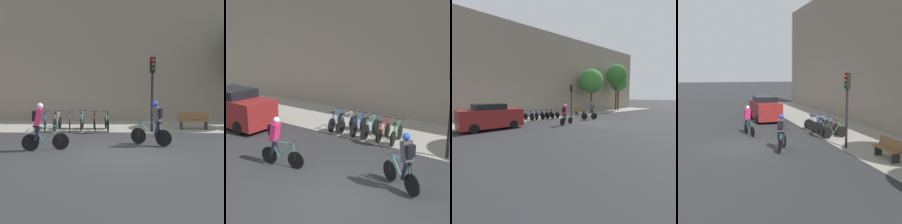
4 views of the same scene
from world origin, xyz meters
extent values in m
plane|color=#2B2B2D|center=(0.00, 0.00, 0.00)|extent=(200.00, 200.00, 0.00)
cube|color=gray|center=(0.00, 6.75, 0.00)|extent=(44.00, 4.50, 0.01)
cube|color=gray|center=(0.00, 9.30, 5.38)|extent=(44.00, 0.60, 10.77)
cylinder|color=black|center=(-2.21, 0.83, 0.31)|extent=(0.62, 0.16, 0.62)
cylinder|color=black|center=(-3.28, 0.60, 0.31)|extent=(0.62, 0.16, 0.62)
cylinder|color=teal|center=(-2.58, 0.75, 0.59)|extent=(0.59, 0.16, 0.62)
cylinder|color=teal|center=(-2.97, 0.67, 0.58)|extent=(0.28, 0.10, 0.58)
cylinder|color=teal|center=(-2.69, 0.73, 0.88)|extent=(0.80, 0.20, 0.07)
cylinder|color=teal|center=(-3.07, 0.65, 0.30)|extent=(0.43, 0.12, 0.05)
cylinder|color=teal|center=(-3.18, 0.62, 0.59)|extent=(0.23, 0.08, 0.56)
cylinder|color=teal|center=(-2.26, 0.82, 0.60)|extent=(0.13, 0.06, 0.59)
cylinder|color=black|center=(-2.30, 0.81, 0.93)|extent=(0.12, 0.46, 0.03)
cube|color=black|center=(-3.09, 0.64, 0.90)|extent=(0.21, 0.12, 0.06)
cube|color=#E52866|center=(-2.99, 0.66, 1.23)|extent=(0.38, 0.38, 0.63)
sphere|color=silver|center=(-2.91, 0.68, 1.64)|extent=(0.26, 0.26, 0.22)
cylinder|color=black|center=(-3.02, 0.55, 0.66)|extent=(0.29, 0.16, 0.56)
cylinder|color=black|center=(-3.06, 0.76, 0.66)|extent=(0.26, 0.16, 0.56)
cube|color=black|center=(-3.13, 0.64, 1.28)|extent=(0.19, 0.28, 0.36)
cylinder|color=black|center=(0.75, 1.94, 0.33)|extent=(0.60, 0.33, 0.66)
cylinder|color=black|center=(1.69, 1.46, 0.33)|extent=(0.60, 0.33, 0.66)
cylinder|color=teal|center=(1.07, 1.78, 0.61)|extent=(0.54, 0.30, 0.62)
cylinder|color=teal|center=(1.42, 1.60, 0.60)|extent=(0.26, 0.16, 0.58)
cylinder|color=teal|center=(1.17, 1.73, 0.89)|extent=(0.72, 0.39, 0.07)
cylinder|color=teal|center=(1.50, 1.56, 0.32)|extent=(0.39, 0.22, 0.05)
cylinder|color=teal|center=(1.60, 1.51, 0.60)|extent=(0.21, 0.13, 0.56)
cylinder|color=teal|center=(0.78, 1.93, 0.62)|extent=(0.12, 0.09, 0.59)
cylinder|color=black|center=(0.82, 1.91, 0.95)|extent=(0.23, 0.42, 0.03)
cube|color=black|center=(1.52, 1.55, 0.92)|extent=(0.21, 0.16, 0.06)
cube|color=#3D3D42|center=(1.43, 1.60, 1.25)|extent=(0.43, 0.43, 0.63)
sphere|color=#1E47AD|center=(1.36, 1.63, 1.66)|extent=(0.30, 0.30, 0.22)
cylinder|color=black|center=(1.53, 1.67, 0.67)|extent=(0.29, 0.22, 0.56)
cylinder|color=black|center=(1.43, 1.48, 0.67)|extent=(0.26, 0.21, 0.56)
cube|color=black|center=(1.56, 1.53, 1.30)|extent=(0.24, 0.30, 0.36)
cylinder|color=black|center=(-3.89, 5.72, 0.33)|extent=(0.15, 0.66, 0.66)
cylinder|color=black|center=(-3.72, 4.76, 0.33)|extent=(0.15, 0.66, 0.66)
cylinder|color=#1E478C|center=(-3.83, 5.39, 0.61)|extent=(0.14, 0.54, 0.62)
cylinder|color=#1E478C|center=(-3.77, 5.04, 0.60)|extent=(0.08, 0.26, 0.58)
cylinder|color=#1E478C|center=(-3.81, 5.29, 0.90)|extent=(0.17, 0.72, 0.07)
cylinder|color=#1E478C|center=(-3.75, 4.95, 0.32)|extent=(0.10, 0.39, 0.05)
cylinder|color=#1E478C|center=(-3.73, 4.84, 0.61)|extent=(0.07, 0.21, 0.56)
cylinder|color=#1E478C|center=(-3.88, 5.68, 0.62)|extent=(0.06, 0.12, 0.58)
cylinder|color=black|center=(-3.88, 5.64, 0.95)|extent=(0.46, 0.11, 0.03)
cube|color=black|center=(-3.75, 4.93, 0.92)|extent=(0.11, 0.21, 0.06)
cylinder|color=black|center=(-3.14, 5.72, 0.33)|extent=(0.08, 0.65, 0.65)
cylinder|color=black|center=(-3.21, 4.76, 0.33)|extent=(0.08, 0.65, 0.65)
cylinder|color=#99999E|center=(-3.16, 5.39, 0.61)|extent=(0.08, 0.53, 0.62)
cylinder|color=#99999E|center=(-3.19, 5.04, 0.59)|extent=(0.06, 0.25, 0.58)
cylinder|color=#99999E|center=(-3.17, 5.29, 0.89)|extent=(0.09, 0.72, 0.07)
cylinder|color=#99999E|center=(-3.19, 4.95, 0.32)|extent=(0.06, 0.39, 0.05)
cylinder|color=#99999E|center=(-3.20, 4.84, 0.60)|extent=(0.05, 0.21, 0.56)
cylinder|color=#99999E|center=(-3.14, 5.68, 0.62)|extent=(0.04, 0.12, 0.58)
cylinder|color=black|center=(-3.14, 5.64, 0.95)|extent=(0.46, 0.06, 0.03)
cube|color=black|center=(-3.19, 4.93, 0.92)|extent=(0.09, 0.21, 0.06)
cylinder|color=black|center=(-2.60, 5.73, 0.33)|extent=(0.12, 0.66, 0.66)
cylinder|color=black|center=(-2.48, 4.75, 0.33)|extent=(0.12, 0.66, 0.66)
cylinder|color=#1E478C|center=(-2.56, 5.40, 0.61)|extent=(0.11, 0.54, 0.62)
cylinder|color=#1E478C|center=(-2.51, 5.03, 0.60)|extent=(0.07, 0.26, 0.58)
cylinder|color=#1E478C|center=(-2.55, 5.29, 0.90)|extent=(0.13, 0.73, 0.07)
cylinder|color=#1E478C|center=(-2.50, 4.94, 0.32)|extent=(0.08, 0.40, 0.05)
cylinder|color=#1E478C|center=(-2.49, 4.84, 0.61)|extent=(0.06, 0.21, 0.56)
cylinder|color=#1E478C|center=(-2.60, 5.69, 0.62)|extent=(0.05, 0.12, 0.58)
cylinder|color=black|center=(-2.59, 5.65, 0.95)|extent=(0.46, 0.09, 0.03)
cube|color=black|center=(-2.50, 4.93, 0.92)|extent=(0.10, 0.21, 0.06)
cylinder|color=black|center=(-1.92, 5.73, 0.35)|extent=(0.05, 0.70, 0.69)
cylinder|color=black|center=(-1.90, 4.75, 0.35)|extent=(0.05, 0.70, 0.69)
cylinder|color=teal|center=(-1.91, 5.39, 0.63)|extent=(0.05, 0.54, 0.62)
cylinder|color=teal|center=(-1.90, 5.03, 0.61)|extent=(0.05, 0.25, 0.58)
cylinder|color=teal|center=(-1.91, 5.29, 0.91)|extent=(0.06, 0.72, 0.07)
cylinder|color=teal|center=(-1.90, 4.95, 0.34)|extent=(0.04, 0.39, 0.05)
cylinder|color=teal|center=(-1.90, 4.84, 0.62)|extent=(0.04, 0.21, 0.56)
cylinder|color=teal|center=(-1.92, 5.69, 0.64)|extent=(0.04, 0.11, 0.58)
cylinder|color=black|center=(-1.92, 5.65, 0.97)|extent=(0.46, 0.04, 0.03)
cube|color=black|center=(-1.90, 4.93, 0.94)|extent=(0.08, 0.20, 0.06)
cylinder|color=black|center=(-1.33, 5.73, 0.30)|extent=(0.11, 0.61, 0.61)
cylinder|color=black|center=(-1.22, 4.75, 0.30)|extent=(0.11, 0.61, 0.61)
cylinder|color=maroon|center=(-1.29, 5.40, 0.59)|extent=(0.10, 0.54, 0.62)
cylinder|color=maroon|center=(-1.25, 5.03, 0.57)|extent=(0.07, 0.26, 0.58)
cylinder|color=maroon|center=(-1.28, 5.29, 0.87)|extent=(0.13, 0.73, 0.07)
cylinder|color=maroon|center=(-1.24, 4.94, 0.30)|extent=(0.08, 0.40, 0.05)
cylinder|color=maroon|center=(-1.23, 4.84, 0.58)|extent=(0.06, 0.21, 0.56)
cylinder|color=maroon|center=(-1.33, 5.69, 0.59)|extent=(0.05, 0.12, 0.58)
cylinder|color=black|center=(-1.32, 5.65, 0.92)|extent=(0.46, 0.08, 0.03)
cube|color=black|center=(-1.24, 4.92, 0.89)|extent=(0.10, 0.21, 0.06)
cylinder|color=black|center=(-0.72, 5.73, 0.32)|extent=(0.13, 0.63, 0.64)
cylinder|color=black|center=(-0.57, 4.74, 0.32)|extent=(0.13, 0.63, 0.64)
cylinder|color=#2D6B33|center=(-0.67, 5.40, 0.60)|extent=(0.12, 0.55, 0.62)
cylinder|color=#2D6B33|center=(-0.61, 5.03, 0.59)|extent=(0.08, 0.26, 0.58)
cylinder|color=#2D6B33|center=(-0.65, 5.29, 0.88)|extent=(0.15, 0.74, 0.07)
cylinder|color=#2D6B33|center=(-0.60, 4.94, 0.31)|extent=(0.09, 0.40, 0.05)
cylinder|color=#2D6B33|center=(-0.58, 4.83, 0.59)|extent=(0.06, 0.21, 0.56)
cylinder|color=#2D6B33|center=(-0.71, 5.69, 0.61)|extent=(0.05, 0.12, 0.58)
cylinder|color=black|center=(-0.71, 5.65, 0.94)|extent=(0.46, 0.10, 0.03)
cube|color=black|center=(-0.60, 4.92, 0.91)|extent=(0.11, 0.21, 0.06)
cylinder|color=black|center=(1.61, 4.85, 1.84)|extent=(0.12, 0.12, 3.68)
cube|color=black|center=(1.61, 4.85, 3.30)|extent=(0.26, 0.20, 0.76)
sphere|color=red|center=(1.61, 4.72, 3.51)|extent=(0.15, 0.15, 0.15)
sphere|color=#4C380A|center=(1.61, 4.72, 3.30)|extent=(0.15, 0.15, 0.15)
sphere|color=#0C4719|center=(1.61, 4.72, 3.09)|extent=(0.15, 0.15, 0.15)
cube|color=brown|center=(3.88, 5.64, 0.45)|extent=(1.61, 0.40, 0.08)
cube|color=brown|center=(3.88, 5.82, 0.69)|extent=(1.61, 0.12, 0.40)
cube|color=#2D2D2D|center=(3.24, 5.64, 0.23)|extent=(0.08, 0.36, 0.45)
cube|color=#2D2D2D|center=(4.53, 5.64, 0.23)|extent=(0.08, 0.36, 0.45)
camera|label=1|loc=(-0.14, -10.50, 2.62)|focal=50.00mm
camera|label=2|loc=(4.77, -6.20, 4.50)|focal=50.00mm
camera|label=3|loc=(-12.29, -10.21, 2.41)|focal=28.00mm
camera|label=4|loc=(15.29, -1.94, 3.73)|focal=50.00mm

